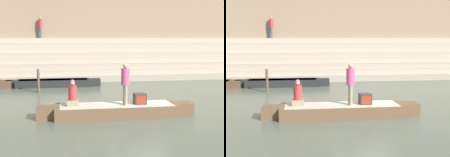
% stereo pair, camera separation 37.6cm
% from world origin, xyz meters
% --- Properties ---
extents(ground_plane, '(120.00, 120.00, 0.00)m').
position_xyz_m(ground_plane, '(0.00, 0.00, 0.00)').
color(ground_plane, '#566051').
extents(ghat_steps, '(36.00, 5.66, 3.12)m').
position_xyz_m(ghat_steps, '(0.00, 12.54, 1.11)').
color(ghat_steps, tan).
rests_on(ghat_steps, ground).
extents(back_wall, '(34.20, 1.28, 9.91)m').
position_xyz_m(back_wall, '(0.00, 15.14, 4.93)').
color(back_wall, '#937A60').
rests_on(back_wall, ground).
extents(rowboat_main, '(6.28, 1.52, 0.46)m').
position_xyz_m(rowboat_main, '(-1.25, -0.90, 0.25)').
color(rowboat_main, brown).
rests_on(rowboat_main, ground).
extents(person_standing, '(0.33, 0.33, 1.65)m').
position_xyz_m(person_standing, '(-0.91, -0.96, 1.41)').
color(person_standing, gray).
rests_on(person_standing, rowboat_main).
extents(person_rowing, '(0.46, 0.36, 1.04)m').
position_xyz_m(person_rowing, '(-2.99, -0.83, 0.88)').
color(person_rowing, gray).
rests_on(person_rowing, rowboat_main).
extents(tv_set, '(0.48, 0.48, 0.42)m').
position_xyz_m(tv_set, '(-0.29, -0.87, 0.67)').
color(tv_set, '#2D2D2D').
rests_on(tv_set, rowboat_main).
extents(moored_boat_shore, '(6.02, 1.16, 0.46)m').
position_xyz_m(moored_boat_shore, '(-3.96, 7.29, 0.25)').
color(moored_boat_shore, black).
rests_on(moored_boat_shore, ground).
extents(mooring_post, '(0.15, 0.15, 1.35)m').
position_xyz_m(mooring_post, '(-4.76, 5.18, 0.67)').
color(mooring_post, brown).
rests_on(mooring_post, ground).
extents(person_on_steps, '(0.32, 0.32, 1.79)m').
position_xyz_m(person_on_steps, '(-5.15, 14.19, 4.16)').
color(person_on_steps, '#3D4C75').
rests_on(person_on_steps, ghat_steps).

